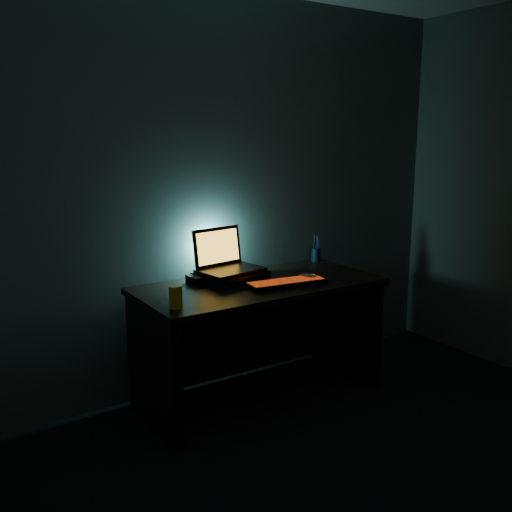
{
  "coord_description": "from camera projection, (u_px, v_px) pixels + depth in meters",
  "views": [
    {
      "loc": [
        -1.85,
        -1.19,
        1.64
      ],
      "look_at": [
        -0.06,
        1.57,
        0.93
      ],
      "focal_mm": 40.0,
      "sensor_mm": 36.0,
      "label": 1
    }
  ],
  "objects": [
    {
      "name": "mouse",
      "position": [
        308.0,
        278.0,
        3.53
      ],
      "size": [
        0.09,
        0.11,
        0.03
      ],
      "primitive_type": "cube",
      "rotation": [
        0.0,
        0.0,
        0.35
      ],
      "color": "gray",
      "rests_on": "mousepad"
    },
    {
      "name": "juice_glass",
      "position": [
        176.0,
        297.0,
        2.96
      ],
      "size": [
        0.08,
        0.08,
        0.12
      ],
      "primitive_type": "cylinder",
      "rotation": [
        0.0,
        0.0,
        -0.13
      ],
      "color": "yellow",
      "rests_on": "desk"
    },
    {
      "name": "desk",
      "position": [
        255.0,
        321.0,
        3.57
      ],
      "size": [
        1.5,
        0.7,
        0.75
      ],
      "color": "black",
      "rests_on": "ground"
    },
    {
      "name": "router",
      "position": [
        202.0,
        279.0,
        3.46
      ],
      "size": [
        0.16,
        0.13,
        0.05
      ],
      "rotation": [
        0.0,
        0.0,
        0.07
      ],
      "color": "black",
      "rests_on": "desk"
    },
    {
      "name": "laptop",
      "position": [
        225.0,
        261.0,
        3.53
      ],
      "size": [
        0.42,
        0.34,
        0.26
      ],
      "rotation": [
        0.0,
        0.0,
        0.17
      ],
      "color": "black",
      "rests_on": "riser"
    },
    {
      "name": "riser",
      "position": [
        231.0,
        276.0,
        3.51
      ],
      "size": [
        0.44,
        0.36,
        0.06
      ],
      "primitive_type": "cube",
      "rotation": [
        0.0,
        0.0,
        0.17
      ],
      "color": "black",
      "rests_on": "desk"
    },
    {
      "name": "pen_cup",
      "position": [
        316.0,
        255.0,
        4.07
      ],
      "size": [
        0.08,
        0.08,
        0.09
      ],
      "primitive_type": "cylinder",
      "rotation": [
        0.0,
        0.0,
        -0.37
      ],
      "color": "black",
      "rests_on": "desk"
    },
    {
      "name": "mousepad",
      "position": [
        308.0,
        280.0,
        3.53
      ],
      "size": [
        0.28,
        0.26,
        0.0
      ],
      "primitive_type": "cube",
      "rotation": [
        0.0,
        0.0,
        0.35
      ],
      "color": "navy",
      "rests_on": "desk"
    },
    {
      "name": "room",
      "position": [
        507.0,
        244.0,
        2.04
      ],
      "size": [
        3.5,
        4.0,
        2.5
      ],
      "color": "black",
      "rests_on": "ground"
    },
    {
      "name": "keyboard",
      "position": [
        286.0,
        283.0,
        3.42
      ],
      "size": [
        0.5,
        0.21,
        0.03
      ],
      "rotation": [
        0.0,
        0.0,
        -0.11
      ],
      "color": "black",
      "rests_on": "desk"
    }
  ]
}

